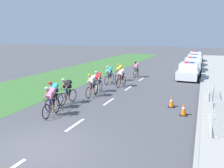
# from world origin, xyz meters

# --- Properties ---
(ground_plane) EXTENTS (160.00, 160.00, 0.00)m
(ground_plane) POSITION_xyz_m (0.00, 0.00, 0.00)
(ground_plane) COLOR #4C4C51
(kerb_edge) EXTENTS (0.16, 60.00, 0.13)m
(kerb_edge) POSITION_xyz_m (5.13, 14.00, 0.07)
(kerb_edge) COLOR #9E9E99
(kerb_edge) RESTS_ON ground
(grass_verge) EXTENTS (7.00, 60.00, 0.01)m
(grass_verge) POSITION_xyz_m (-7.23, 14.00, 0.00)
(grass_verge) COLOR #3D7033
(grass_verge) RESTS_ON ground
(lane_markings_centre) EXTENTS (0.14, 17.60, 0.01)m
(lane_markings_centre) POSITION_xyz_m (0.00, 6.42, 0.00)
(lane_markings_centre) COLOR white
(lane_markings_centre) RESTS_ON ground
(cyclist_lead) EXTENTS (0.45, 1.72, 1.56)m
(cyclist_lead) POSITION_xyz_m (-1.71, 3.08, 0.79)
(cyclist_lead) COLOR black
(cyclist_lead) RESTS_ON ground
(cyclist_second) EXTENTS (0.42, 1.72, 1.56)m
(cyclist_second) POSITION_xyz_m (-2.26, 4.13, 0.79)
(cyclist_second) COLOR black
(cyclist_second) RESTS_ON ground
(cyclist_third) EXTENTS (0.45, 1.72, 1.56)m
(cyclist_third) POSITION_xyz_m (-2.12, 5.24, 0.79)
(cyclist_third) COLOR black
(cyclist_third) RESTS_ON ground
(cyclist_fourth) EXTENTS (0.42, 1.72, 1.56)m
(cyclist_fourth) POSITION_xyz_m (-1.49, 7.20, 0.79)
(cyclist_fourth) COLOR black
(cyclist_fourth) RESTS_ON ground
(cyclist_fifth) EXTENTS (0.44, 1.72, 1.56)m
(cyclist_fifth) POSITION_xyz_m (-1.65, 8.51, 0.79)
(cyclist_fifth) COLOR black
(cyclist_fifth) RESTS_ON ground
(cyclist_sixth) EXTENTS (0.45, 1.72, 1.56)m
(cyclist_sixth) POSITION_xyz_m (-0.71, 10.76, 0.79)
(cyclist_sixth) COLOR black
(cyclist_sixth) RESTS_ON ground
(cyclist_seventh) EXTENTS (0.44, 1.72, 1.56)m
(cyclist_seventh) POSITION_xyz_m (-1.97, 11.45, 0.79)
(cyclist_seventh) COLOR black
(cyclist_seventh) RESTS_ON ground
(cyclist_eighth) EXTENTS (0.45, 1.72, 1.56)m
(cyclist_eighth) POSITION_xyz_m (-1.61, 12.94, 0.79)
(cyclist_eighth) COLOR black
(cyclist_eighth) RESTS_ON ground
(cyclist_ninth) EXTENTS (0.42, 1.72, 1.56)m
(cyclist_ninth) POSITION_xyz_m (-0.74, 15.25, 0.79)
(cyclist_ninth) COLOR black
(cyclist_ninth) RESTS_ON ground
(police_car_nearest) EXTENTS (2.17, 4.48, 1.59)m
(police_car_nearest) POSITION_xyz_m (3.99, 16.21, 0.68)
(police_car_nearest) COLOR silver
(police_car_nearest) RESTS_ON ground
(police_car_second) EXTENTS (2.13, 4.46, 1.59)m
(police_car_second) POSITION_xyz_m (4.00, 21.63, 0.68)
(police_car_second) COLOR silver
(police_car_second) RESTS_ON ground
(police_car_third) EXTENTS (2.15, 4.48, 1.59)m
(police_car_third) POSITION_xyz_m (4.00, 26.68, 0.68)
(police_car_third) COLOR silver
(police_car_third) RESTS_ON ground
(police_car_furthest) EXTENTS (2.14, 4.47, 1.59)m
(police_car_furthest) POSITION_xyz_m (4.00, 32.30, 0.68)
(police_car_furthest) COLOR white
(police_car_furthest) RESTS_ON ground
(crowd_barrier_front) EXTENTS (0.53, 2.32, 1.07)m
(crowd_barrier_front) POSITION_xyz_m (5.58, 3.90, 0.65)
(crowd_barrier_front) COLOR #B7BABF
(crowd_barrier_front) RESTS_ON sidewalk_slab
(crowd_barrier_middle) EXTENTS (0.66, 2.32, 1.07)m
(crowd_barrier_middle) POSITION_xyz_m (5.71, 6.71, 0.65)
(crowd_barrier_middle) COLOR #B7BABF
(crowd_barrier_middle) RESTS_ON sidewalk_slab
(crowd_barrier_rear) EXTENTS (0.54, 2.32, 1.07)m
(crowd_barrier_rear) POSITION_xyz_m (5.58, 9.28, 0.65)
(crowd_barrier_rear) COLOR #B7BABF
(crowd_barrier_rear) RESTS_ON sidewalk_slab
(traffic_cone_near) EXTENTS (0.36, 0.36, 0.64)m
(traffic_cone_near) POSITION_xyz_m (3.65, 6.70, 0.31)
(traffic_cone_near) COLOR black
(traffic_cone_near) RESTS_ON ground
(traffic_cone_far) EXTENTS (0.36, 0.36, 0.64)m
(traffic_cone_far) POSITION_xyz_m (4.39, 5.49, 0.31)
(traffic_cone_far) COLOR black
(traffic_cone_far) RESTS_ON ground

